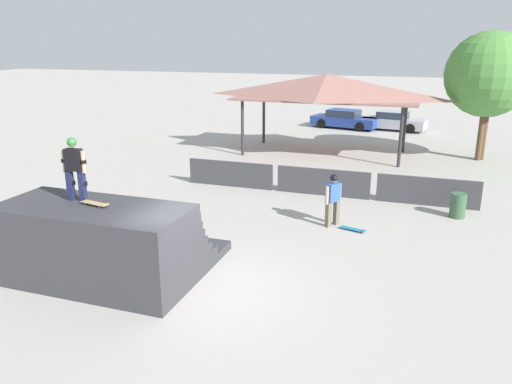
# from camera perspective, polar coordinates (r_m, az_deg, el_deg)

# --- Properties ---
(ground_plane) EXTENTS (160.00, 160.00, 0.00)m
(ground_plane) POSITION_cam_1_polar(r_m,az_deg,el_deg) (12.45, -6.59, -11.00)
(ground_plane) COLOR #ADA8A0
(quarter_pipe_ramp) EXTENTS (4.73, 4.04, 2.00)m
(quarter_pipe_ramp) POSITION_cam_1_polar(r_m,az_deg,el_deg) (13.24, -16.89, -5.72)
(quarter_pipe_ramp) COLOR #38383D
(quarter_pipe_ramp) RESTS_ON ground
(skater_on_deck) EXTENTS (0.68, 0.25, 1.58)m
(skater_on_deck) POSITION_cam_1_polar(r_m,az_deg,el_deg) (12.96, -20.07, 2.95)
(skater_on_deck) COLOR #1E2347
(skater_on_deck) RESTS_ON quarter_pipe_ramp
(skateboard_on_deck) EXTENTS (0.81, 0.34, 0.09)m
(skateboard_on_deck) POSITION_cam_1_polar(r_m,az_deg,el_deg) (12.59, -17.87, -1.26)
(skateboard_on_deck) COLOR blue
(skateboard_on_deck) RESTS_ON quarter_pipe_ramp
(bystander_walking) EXTENTS (0.47, 0.62, 1.74)m
(bystander_walking) POSITION_cam_1_polar(r_m,az_deg,el_deg) (16.26, 8.82, -0.43)
(bystander_walking) COLOR #6B6051
(bystander_walking) RESTS_ON ground
(skateboard_on_ground) EXTENTS (0.87, 0.43, 0.09)m
(skateboard_on_ground) POSITION_cam_1_polar(r_m,az_deg,el_deg) (16.22, 11.08, -4.19)
(skateboard_on_ground) COLOR red
(skateboard_on_ground) RESTS_ON ground
(barrier_fence) EXTENTS (11.41, 0.12, 1.05)m
(barrier_fence) POSITION_cam_1_polar(r_m,az_deg,el_deg) (19.62, 7.65, 1.12)
(barrier_fence) COLOR #3D3D42
(barrier_fence) RESTS_ON ground
(pavilion_shelter) EXTENTS (9.40, 4.20, 4.19)m
(pavilion_shelter) POSITION_cam_1_polar(r_m,az_deg,el_deg) (26.64, 8.05, 11.79)
(pavilion_shelter) COLOR #2D2D33
(pavilion_shelter) RESTS_ON ground
(tree_beside_pavilion) EXTENTS (2.86, 2.86, 5.03)m
(tree_beside_pavilion) POSITION_cam_1_polar(r_m,az_deg,el_deg) (27.48, 25.18, 10.68)
(tree_beside_pavilion) COLOR brown
(tree_beside_pavilion) RESTS_ON ground
(tree_far_back) EXTENTS (4.12, 4.12, 6.31)m
(tree_far_back) POSITION_cam_1_polar(r_m,az_deg,el_deg) (27.24, 25.04, 12.06)
(tree_far_back) COLOR brown
(tree_far_back) RESTS_ON ground
(trash_bin) EXTENTS (0.52, 0.52, 0.85)m
(trash_bin) POSITION_cam_1_polar(r_m,az_deg,el_deg) (18.35, 22.08, -1.43)
(trash_bin) COLOR #385B3D
(trash_bin) RESTS_ON ground
(parked_car_blue) EXTENTS (4.79, 2.63, 1.27)m
(parked_car_blue) POSITION_cam_1_polar(r_m,az_deg,el_deg) (35.41, 10.09, 8.17)
(parked_car_blue) COLOR navy
(parked_car_blue) RESTS_ON ground
(parked_car_silver) EXTENTS (4.40, 2.35, 1.27)m
(parked_car_silver) POSITION_cam_1_polar(r_m,az_deg,el_deg) (35.31, 15.45, 7.80)
(parked_car_silver) COLOR #A8AAAF
(parked_car_silver) RESTS_ON ground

